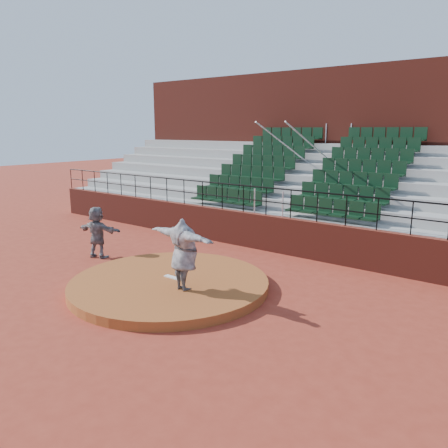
{
  "coord_description": "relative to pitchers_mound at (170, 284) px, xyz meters",
  "views": [
    {
      "loc": [
        8.22,
        -8.24,
        4.35
      ],
      "look_at": [
        0.0,
        2.5,
        1.4
      ],
      "focal_mm": 35.0,
      "sensor_mm": 36.0,
      "label": 1
    }
  ],
  "objects": [
    {
      "name": "ground",
      "position": [
        0.0,
        0.0,
        -0.12
      ],
      "size": [
        90.0,
        90.0,
        0.0
      ],
      "primitive_type": "plane",
      "color": "#993422",
      "rests_on": "ground"
    },
    {
      "name": "wall_railing",
      "position": [
        0.0,
        5.0,
        1.9
      ],
      "size": [
        24.04,
        0.05,
        1.03
      ],
      "color": "black",
      "rests_on": "boundary_wall"
    },
    {
      "name": "press_box_facade",
      "position": [
        0.0,
        12.6,
        3.43
      ],
      "size": [
        24.0,
        3.0,
        7.1
      ],
      "primitive_type": "cube",
      "color": "maroon",
      "rests_on": "ground"
    },
    {
      "name": "pitching_rubber",
      "position": [
        0.0,
        0.15,
        0.14
      ],
      "size": [
        0.6,
        0.15,
        0.03
      ],
      "primitive_type": "cube",
      "color": "white",
      "rests_on": "pitchers_mound"
    },
    {
      "name": "boundary_wall",
      "position": [
        0.0,
        5.0,
        0.53
      ],
      "size": [
        24.0,
        0.3,
        1.3
      ],
      "primitive_type": "cube",
      "color": "maroon",
      "rests_on": "ground"
    },
    {
      "name": "seating_deck",
      "position": [
        0.0,
        8.65,
        1.32
      ],
      "size": [
        24.0,
        5.97,
        4.63
      ],
      "color": "#9B9A95",
      "rests_on": "ground"
    },
    {
      "name": "pitcher",
      "position": [
        0.84,
        -0.3,
        1.07
      ],
      "size": [
        2.38,
        0.91,
        1.89
      ],
      "primitive_type": "imported",
      "rotation": [
        0.0,
        0.0,
        3.02
      ],
      "color": "black",
      "rests_on": "pitchers_mound"
    },
    {
      "name": "fielder",
      "position": [
        -4.07,
        0.66,
        0.77
      ],
      "size": [
        1.73,
        0.92,
        1.78
      ],
      "primitive_type": "imported",
      "rotation": [
        0.0,
        0.0,
        3.39
      ],
      "color": "black",
      "rests_on": "ground"
    },
    {
      "name": "pitchers_mound",
      "position": [
        0.0,
        0.0,
        0.0
      ],
      "size": [
        5.5,
        5.5,
        0.25
      ],
      "primitive_type": "cylinder",
      "color": "#A25224",
      "rests_on": "ground"
    }
  ]
}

